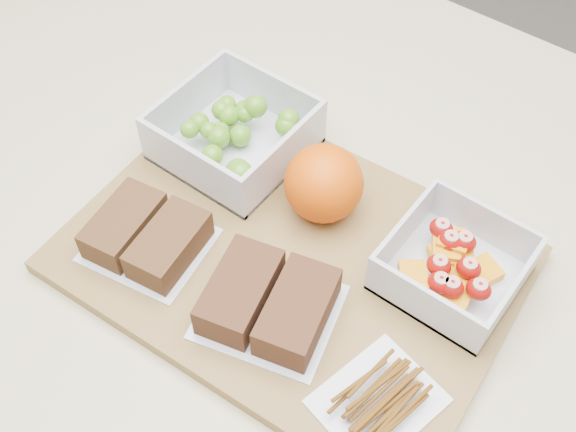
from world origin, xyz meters
name	(u,v)px	position (x,y,z in m)	size (l,w,h in m)	color
counter	(293,418)	(0.00, 0.00, 0.45)	(1.20, 0.90, 0.90)	beige
cutting_board	(291,260)	(0.01, -0.02, 0.91)	(0.42, 0.30, 0.02)	olive
grape_container	(237,134)	(-0.12, 0.05, 0.94)	(0.14, 0.14, 0.06)	silver
fruit_container	(453,266)	(0.15, 0.05, 0.94)	(0.12, 0.12, 0.05)	silver
orange	(324,183)	(0.00, 0.04, 0.96)	(0.08, 0.08, 0.08)	#E35205
sandwich_bag_left	(147,236)	(-0.11, -0.10, 0.93)	(0.13, 0.12, 0.03)	silver
sandwich_bag_center	(269,302)	(0.03, -0.09, 0.93)	(0.15, 0.14, 0.04)	silver
pretzel_bag	(379,396)	(0.16, -0.10, 0.93)	(0.10, 0.12, 0.02)	silver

